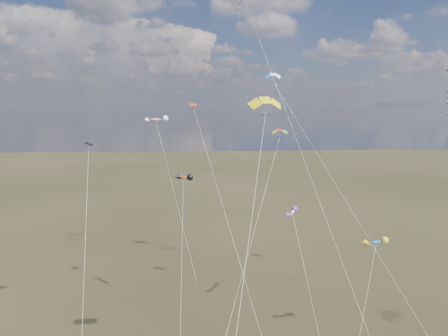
{
  "coord_description": "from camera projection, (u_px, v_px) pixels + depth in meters",
  "views": [
    {
      "loc": [
        -2.81,
        -26.25,
        26.03
      ],
      "look_at": [
        0.0,
        18.0,
        19.0
      ],
      "focal_mm": 32.0,
      "sensor_mm": 36.0,
      "label": 1
    }
  ],
  "objects": [
    {
      "name": "diamond_navy_tall",
      "position": [
        249.0,
        27.0,
        51.48
      ],
      "size": [
        11.39,
        29.21,
        42.16
      ],
      "color": "#0F194D",
      "rests_on": "ground"
    },
    {
      "name": "diamond_black_mid",
      "position": [
        86.0,
        208.0,
        40.69
      ],
      "size": [
        2.8,
        16.59,
        21.93
      ],
      "color": "black",
      "rests_on": "ground"
    },
    {
      "name": "diamond_orange_center",
      "position": [
        212.0,
        168.0,
        45.81
      ],
      "size": [
        8.22,
        14.59,
        26.22
      ],
      "color": "red",
      "rests_on": "ground"
    },
    {
      "name": "parafoil_yellow",
      "position": [
        265.0,
        102.0,
        32.3
      ],
      "size": [
        6.9,
        15.42,
        27.08
      ],
      "color": "#D0BE09",
      "rests_on": "ground"
    },
    {
      "name": "parafoil_blue_white",
      "position": [
        274.0,
        76.0,
        57.81
      ],
      "size": [
        15.52,
        22.09,
        30.97
      ],
      "color": "blue",
      "rests_on": "ground"
    },
    {
      "name": "parafoil_tricolor",
      "position": [
        279.0,
        132.0,
        50.25
      ],
      "size": [
        9.77,
        14.58,
        23.33
      ],
      "color": "yellow",
      "rests_on": "ground"
    },
    {
      "name": "novelty_orange_black",
      "position": [
        183.0,
        178.0,
        49.24
      ],
      "size": [
        2.49,
        10.96,
        17.66
      ],
      "color": "#C94E14",
      "rests_on": "ground"
    },
    {
      "name": "novelty_white_purple",
      "position": [
        293.0,
        212.0,
        49.58
      ],
      "size": [
        2.29,
        11.3,
        13.28
      ],
      "color": "white",
      "rests_on": "ground"
    },
    {
      "name": "novelty_redwhite_stripe",
      "position": [
        156.0,
        120.0,
        66.46
      ],
      "size": [
        8.73,
        13.19,
        24.19
      ],
      "color": "red",
      "rests_on": "ground"
    },
    {
      "name": "novelty_blue_yellow",
      "position": [
        376.0,
        243.0,
        42.65
      ],
      "size": [
        6.84,
        8.87,
        11.96
      ],
      "color": "blue",
      "rests_on": "ground"
    }
  ]
}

